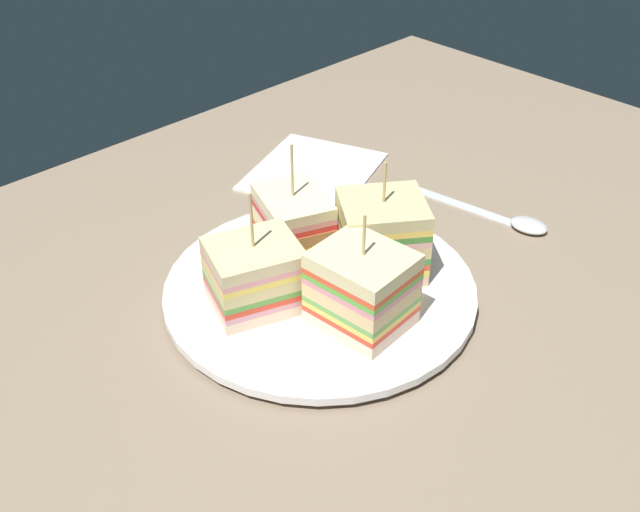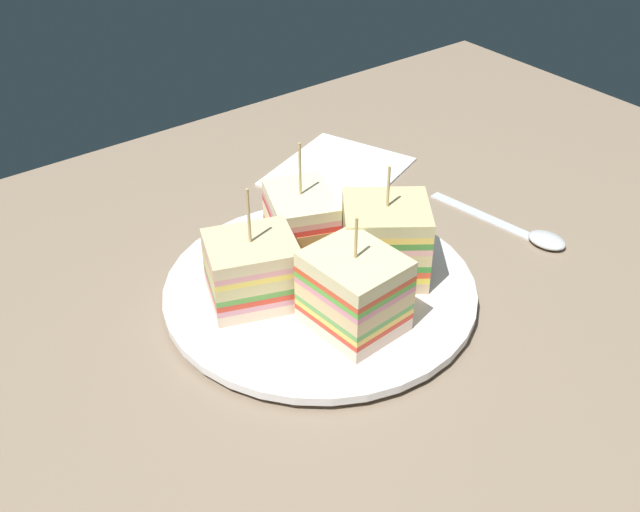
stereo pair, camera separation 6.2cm
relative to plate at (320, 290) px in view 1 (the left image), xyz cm
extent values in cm
cube|color=#86715C|center=(0.00, 0.00, -1.70)|extent=(111.98, 73.92, 1.80)
cylinder|color=white|center=(0.00, 0.00, -0.50)|extent=(16.37, 16.37, 0.60)
cylinder|color=white|center=(0.00, 0.00, 0.16)|extent=(26.40, 26.40, 0.73)
cube|color=beige|center=(1.97, 5.39, 1.02)|extent=(7.60, 8.52, 0.99)
cube|color=#B2844C|center=(0.70, 2.19, 1.02)|extent=(5.02, 2.21, 0.99)
cube|color=pink|center=(1.97, 5.39, 1.78)|extent=(7.60, 8.52, 0.54)
cube|color=red|center=(1.97, 5.39, 2.32)|extent=(7.60, 8.52, 0.54)
cube|color=#E2C65F|center=(1.97, 5.39, 2.86)|extent=(7.60, 8.52, 0.54)
cube|color=beige|center=(1.97, 5.39, 3.62)|extent=(7.60, 8.52, 0.99)
cube|color=#9E7242|center=(0.70, 2.19, 3.62)|extent=(5.02, 2.21, 0.99)
cube|color=red|center=(1.97, 5.39, 4.38)|extent=(7.60, 8.52, 0.54)
cube|color=pink|center=(1.97, 5.39, 4.92)|extent=(7.60, 8.52, 0.54)
cube|color=beige|center=(1.97, 5.39, 5.68)|extent=(7.60, 8.52, 0.99)
cylinder|color=tan|center=(1.97, 5.39, 8.62)|extent=(0.24, 0.24, 4.88)
cube|color=beige|center=(-5.42, 1.89, 1.04)|extent=(8.66, 8.05, 1.03)
cube|color=#9E7242|center=(-2.19, 0.70, 1.04)|extent=(2.30, 5.60, 1.03)
cube|color=pink|center=(-5.42, 1.89, 1.81)|extent=(8.66, 8.05, 0.51)
cube|color=red|center=(-5.42, 1.89, 2.32)|extent=(8.66, 8.05, 0.51)
cube|color=#55973E|center=(-5.42, 1.89, 2.84)|extent=(8.66, 8.05, 0.51)
cube|color=#D0C281|center=(-5.42, 1.89, 3.61)|extent=(8.66, 8.05, 1.03)
cube|color=#B2844C|center=(-2.19, 0.70, 3.61)|extent=(2.30, 5.60, 1.03)
cube|color=#EED251|center=(-5.42, 1.89, 4.38)|extent=(8.66, 8.05, 0.51)
cube|color=pink|center=(-5.42, 1.89, 4.89)|extent=(8.66, 8.05, 0.51)
cube|color=beige|center=(-5.42, 1.89, 5.67)|extent=(8.66, 8.05, 1.03)
cylinder|color=tan|center=(-5.42, 1.89, 8.56)|extent=(0.24, 0.24, 4.75)
cube|color=beige|center=(-1.00, -5.65, 1.12)|extent=(6.60, 7.47, 1.20)
cube|color=#B2844C|center=(-1.26, -2.22, 1.12)|extent=(5.97, 0.74, 1.20)
cube|color=red|center=(-1.00, -5.65, 1.96)|extent=(6.60, 7.47, 0.48)
cube|color=#FEC754|center=(-1.00, -5.65, 2.45)|extent=(6.60, 7.47, 0.48)
cube|color=#64A44D|center=(-1.00, -5.65, 2.93)|extent=(6.60, 7.47, 0.48)
cube|color=#E2C187|center=(-1.00, -5.65, 3.77)|extent=(6.60, 7.47, 1.20)
cube|color=#B2844C|center=(-1.26, -2.22, 3.77)|extent=(5.97, 0.74, 1.20)
cube|color=pink|center=(-1.00, -5.65, 4.61)|extent=(6.60, 7.47, 0.48)
cube|color=#5AAF3D|center=(-1.00, -5.65, 5.10)|extent=(6.60, 7.47, 0.48)
cube|color=#DF4A27|center=(-1.00, -5.65, 5.58)|extent=(6.60, 7.47, 0.48)
cube|color=beige|center=(-1.00, -5.65, 6.42)|extent=(6.60, 7.47, 1.20)
cylinder|color=tan|center=(-1.00, -5.65, 8.76)|extent=(0.24, 0.24, 3.48)
cube|color=#D8B488|center=(5.42, -1.90, 1.06)|extent=(9.39, 9.23, 1.08)
cube|color=#B2844C|center=(2.63, 0.12, 1.06)|extent=(3.86, 5.16, 1.08)
cube|color=yellow|center=(5.42, -1.90, 1.89)|extent=(9.39, 9.23, 0.58)
cube|color=#E44928|center=(5.42, -1.90, 2.48)|extent=(9.39, 9.23, 0.58)
cube|color=#388B33|center=(5.42, -1.90, 3.06)|extent=(9.39, 9.23, 0.58)
cube|color=#D6C180|center=(5.42, -1.90, 3.89)|extent=(9.39, 9.23, 1.08)
cube|color=#9E7242|center=(2.63, 0.12, 3.89)|extent=(3.86, 5.16, 1.08)
cube|color=#E7A799|center=(5.42, -1.90, 4.72)|extent=(9.39, 9.23, 0.58)
cube|color=#468B37|center=(5.42, -1.90, 5.31)|extent=(9.39, 9.23, 0.58)
cube|color=#FBD156|center=(5.42, -1.90, 5.89)|extent=(9.39, 9.23, 0.58)
cube|color=#D0C387|center=(5.42, -1.90, 6.72)|extent=(9.39, 9.23, 1.08)
cylinder|color=tan|center=(5.42, -1.90, 9.08)|extent=(0.24, 0.24, 3.65)
cylinder|color=#D3B561|center=(-1.58, -0.14, 0.83)|extent=(4.21, 4.20, 0.67)
cylinder|color=#D7B95C|center=(-0.19, 0.01, 1.36)|extent=(4.73, 4.74, 0.55)
cylinder|color=#E6D17B|center=(-1.00, -0.43, 1.58)|extent=(4.50, 4.51, 0.53)
cylinder|color=#E8C674|center=(-1.49, -2.18, 2.24)|extent=(4.51, 4.49, 0.77)
cube|color=silver|center=(20.63, 0.67, -0.68)|extent=(3.00, 11.71, 0.25)
ellipsoid|color=silver|center=(21.77, -6.55, -0.30)|extent=(3.19, 4.05, 1.00)
cube|color=white|center=(14.73, 16.19, -0.55)|extent=(17.53, 16.54, 0.50)
camera|label=1|loc=(-35.41, -36.39, 39.63)|focal=42.56mm
camera|label=2|loc=(-30.69, -40.45, 39.63)|focal=42.56mm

